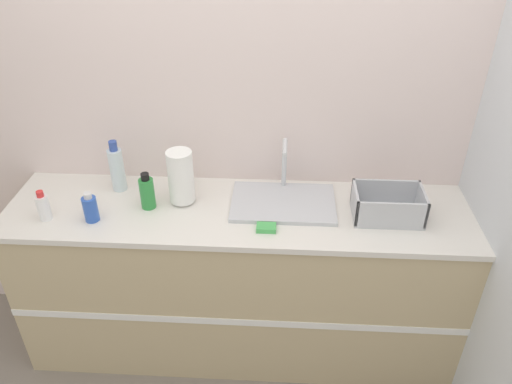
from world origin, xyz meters
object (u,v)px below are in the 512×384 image
(dish_rack, at_px, (387,207))
(bottle_clear, at_px, (117,169))
(paper_towel_roll, at_px, (181,177))
(bottle_white_spray, at_px, (43,207))
(sink, at_px, (283,200))
(bottle_green, at_px, (147,192))
(bottle_blue, at_px, (90,208))

(dish_rack, bearing_deg, bottle_clear, 172.83)
(paper_towel_roll, bearing_deg, bottle_white_spray, -163.57)
(sink, bearing_deg, bottle_clear, 174.02)
(sink, distance_m, bottle_white_spray, 1.13)
(sink, relative_size, paper_towel_roll, 1.84)
(paper_towel_roll, height_order, bottle_clear, paper_towel_roll)
(bottle_green, relative_size, bottle_clear, 0.69)
(paper_towel_roll, distance_m, bottle_white_spray, 0.65)
(dish_rack, distance_m, bottle_white_spray, 1.61)
(bottle_blue, height_order, bottle_clear, bottle_clear)
(sink, height_order, paper_towel_roll, sink)
(paper_towel_roll, height_order, bottle_green, paper_towel_roll)
(paper_towel_roll, distance_m, bottle_blue, 0.44)
(paper_towel_roll, relative_size, bottle_green, 1.47)
(bottle_white_spray, distance_m, bottle_blue, 0.22)
(paper_towel_roll, relative_size, dish_rack, 0.86)
(sink, height_order, bottle_green, sink)
(sink, distance_m, dish_rack, 0.50)
(paper_towel_roll, relative_size, bottle_blue, 1.85)
(bottle_white_spray, bearing_deg, bottle_green, 15.16)
(paper_towel_roll, xyz_separation_m, bottle_green, (-0.16, -0.06, -0.06))
(sink, distance_m, paper_towel_roll, 0.51)
(sink, relative_size, bottle_clear, 1.85)
(sink, relative_size, dish_rack, 1.57)
(bottle_clear, bearing_deg, sink, -5.98)
(bottle_green, bearing_deg, dish_rack, -0.76)
(dish_rack, bearing_deg, sink, 170.79)
(sink, bearing_deg, bottle_white_spray, -170.37)
(sink, xyz_separation_m, paper_towel_roll, (-0.50, -0.01, 0.12))
(sink, bearing_deg, paper_towel_roll, -179.21)
(bottle_clear, bearing_deg, dish_rack, -7.17)
(bottle_green, distance_m, bottle_clear, 0.24)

